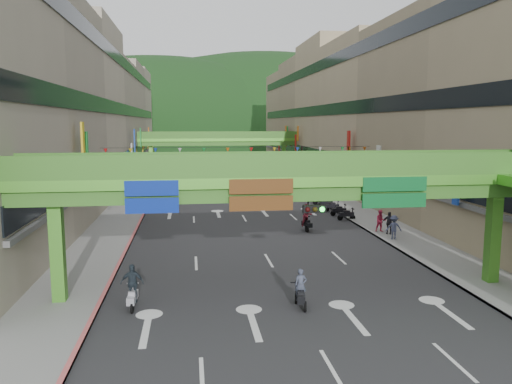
# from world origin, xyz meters

# --- Properties ---
(ground) EXTENTS (320.00, 320.00, 0.00)m
(ground) POSITION_xyz_m (0.00, 0.00, 0.00)
(ground) COLOR black
(ground) RESTS_ON ground
(road_slab) EXTENTS (18.00, 140.00, 0.02)m
(road_slab) POSITION_xyz_m (0.00, 50.00, 0.01)
(road_slab) COLOR #28282B
(road_slab) RESTS_ON ground
(sidewalk_left) EXTENTS (4.00, 140.00, 0.15)m
(sidewalk_left) POSITION_xyz_m (-11.00, 50.00, 0.07)
(sidewalk_left) COLOR gray
(sidewalk_left) RESTS_ON ground
(sidewalk_right) EXTENTS (4.00, 140.00, 0.15)m
(sidewalk_right) POSITION_xyz_m (11.00, 50.00, 0.07)
(sidewalk_right) COLOR gray
(sidewalk_right) RESTS_ON ground
(curb_left) EXTENTS (0.20, 140.00, 0.18)m
(curb_left) POSITION_xyz_m (-9.10, 50.00, 0.09)
(curb_left) COLOR #CC5959
(curb_left) RESTS_ON ground
(curb_right) EXTENTS (0.20, 140.00, 0.18)m
(curb_right) POSITION_xyz_m (9.10, 50.00, 0.09)
(curb_right) COLOR gray
(curb_right) RESTS_ON ground
(building_row_left) EXTENTS (12.80, 95.00, 19.00)m
(building_row_left) POSITION_xyz_m (-18.93, 50.00, 9.46)
(building_row_left) COLOR #9E937F
(building_row_left) RESTS_ON ground
(building_row_right) EXTENTS (12.80, 95.00, 19.00)m
(building_row_right) POSITION_xyz_m (18.93, 50.00, 9.46)
(building_row_right) COLOR gray
(building_row_right) RESTS_ON ground
(overpass_near) EXTENTS (28.00, 12.27, 7.10)m
(overpass_near) POSITION_xyz_m (0.93, 5.38, 5.21)
(overpass_near) COLOR #4C9E2D
(overpass_near) RESTS_ON ground
(overpass_far) EXTENTS (28.00, 2.20, 7.10)m
(overpass_far) POSITION_xyz_m (0.00, 65.00, 5.40)
(overpass_far) COLOR #4C9E2D
(overpass_far) RESTS_ON ground
(hill_left) EXTENTS (168.00, 140.00, 112.00)m
(hill_left) POSITION_xyz_m (-15.00, 160.00, 0.00)
(hill_left) COLOR #1C4419
(hill_left) RESTS_ON ground
(hill_right) EXTENTS (208.00, 176.00, 128.00)m
(hill_right) POSITION_xyz_m (25.00, 180.00, 0.00)
(hill_right) COLOR #1C4419
(hill_right) RESTS_ON ground
(bunting_string) EXTENTS (26.00, 0.36, 0.47)m
(bunting_string) POSITION_xyz_m (0.00, 30.00, 5.96)
(bunting_string) COLOR black
(bunting_string) RESTS_ON ground
(scooter_rider_near) EXTENTS (0.67, 1.59, 1.86)m
(scooter_rider_near) POSITION_xyz_m (0.21, 3.92, 0.84)
(scooter_rider_near) COLOR black
(scooter_rider_near) RESTS_ON ground
(scooter_rider_mid) EXTENTS (1.02, 1.58, 2.17)m
(scooter_rider_mid) POSITION_xyz_m (4.37, 20.15, 1.13)
(scooter_rider_mid) COLOR black
(scooter_rider_mid) RESTS_ON ground
(scooter_rider_left) EXTENTS (1.07, 1.60, 2.13)m
(scooter_rider_left) POSITION_xyz_m (-7.50, 4.81, 1.08)
(scooter_rider_left) COLOR #95959D
(scooter_rider_left) RESTS_ON ground
(scooter_rider_far) EXTENTS (0.92, 1.58, 2.04)m
(scooter_rider_far) POSITION_xyz_m (-3.96, 40.32, 1.03)
(scooter_rider_far) COLOR maroon
(scooter_rider_far) RESTS_ON ground
(parked_scooter_row) EXTENTS (1.60, 9.35, 1.08)m
(parked_scooter_row) POSITION_xyz_m (8.80, 28.25, 0.52)
(parked_scooter_row) COLOR black
(parked_scooter_row) RESTS_ON ground
(car_silver) EXTENTS (1.99, 4.32, 1.37)m
(car_silver) POSITION_xyz_m (-7.00, 39.79, 0.69)
(car_silver) COLOR silver
(car_silver) RESTS_ON ground
(car_yellow) EXTENTS (2.03, 3.89, 1.26)m
(car_yellow) POSITION_xyz_m (1.03, 66.20, 0.63)
(car_yellow) COLOR gold
(car_yellow) RESTS_ON ground
(pedestrian_red) EXTENTS (0.89, 0.72, 1.70)m
(pedestrian_red) POSITION_xyz_m (9.80, 18.45, 0.85)
(pedestrian_red) COLOR #CC2B50
(pedestrian_red) RESTS_ON ground
(pedestrian_dark) EXTENTS (1.07, 0.87, 1.71)m
(pedestrian_dark) POSITION_xyz_m (10.14, 17.65, 0.85)
(pedestrian_dark) COLOR #232229
(pedestrian_dark) RESTS_ON ground
(pedestrian_blue) EXTENTS (0.91, 0.69, 1.75)m
(pedestrian_blue) POSITION_xyz_m (9.80, 15.95, 0.87)
(pedestrian_blue) COLOR #3C4160
(pedestrian_blue) RESTS_ON ground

